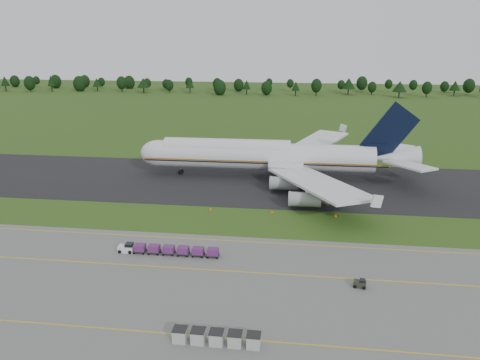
# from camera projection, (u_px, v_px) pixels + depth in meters

# --- Properties ---
(ground) EXTENTS (600.00, 600.00, 0.00)m
(ground) POSITION_uv_depth(u_px,v_px,m) (235.00, 221.00, 99.73)
(ground) COLOR #2B4916
(ground) RESTS_ON ground
(apron) EXTENTS (300.00, 52.00, 0.06)m
(apron) POSITION_uv_depth(u_px,v_px,m) (203.00, 310.00, 67.53)
(apron) COLOR #61615D
(apron) RESTS_ON ground
(taxiway) EXTENTS (300.00, 40.00, 0.08)m
(taxiway) POSITION_uv_depth(u_px,v_px,m) (249.00, 182.00, 126.22)
(taxiway) COLOR black
(taxiway) RESTS_ON ground
(apron_markings) EXTENTS (300.00, 30.20, 0.01)m
(apron_markings) POSITION_uv_depth(u_px,v_px,m) (212.00, 285.00, 74.16)
(apron_markings) COLOR #E8AF0D
(apron_markings) RESTS_ON apron
(tree_line) EXTENTS (529.38, 22.28, 11.71)m
(tree_line) POSITION_uv_depth(u_px,v_px,m) (264.00, 85.00, 307.41)
(tree_line) COLOR black
(tree_line) RESTS_ON ground
(aircraft) EXTENTS (76.59, 75.25, 21.67)m
(aircraft) POSITION_uv_depth(u_px,v_px,m) (269.00, 156.00, 128.62)
(aircraft) COLOR silver
(aircraft) RESTS_ON ground
(baggage_train) EXTENTS (18.63, 1.69, 1.62)m
(baggage_train) POSITION_uv_depth(u_px,v_px,m) (167.00, 250.00, 84.43)
(baggage_train) COLOR silver
(baggage_train) RESTS_ON apron
(utility_cart) EXTENTS (2.10, 1.47, 1.06)m
(utility_cart) POSITION_uv_depth(u_px,v_px,m) (360.00, 284.00, 73.55)
(utility_cart) COLOR #282B1E
(utility_cart) RESTS_ON apron
(uld_row) EXTENTS (11.43, 1.83, 1.81)m
(uld_row) POSITION_uv_depth(u_px,v_px,m) (217.00, 337.00, 59.97)
(uld_row) COLOR #AAAAAA
(uld_row) RESTS_ON apron
(edge_markers) EXTENTS (28.28, 0.30, 0.60)m
(edge_markers) POSITION_uv_depth(u_px,v_px,m) (272.00, 213.00, 103.71)
(edge_markers) COLOR orange
(edge_markers) RESTS_ON ground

